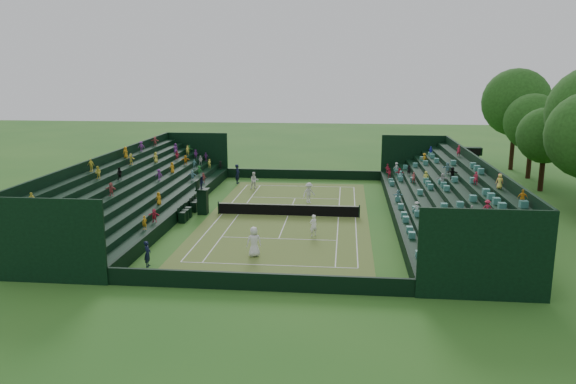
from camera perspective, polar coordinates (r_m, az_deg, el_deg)
name	(u,v)px	position (r m, az deg, el deg)	size (l,w,h in m)	color
ground	(288,216)	(45.91, 0.00, -2.44)	(160.00, 160.00, 0.00)	#255F1E
court_surface	(288,216)	(45.91, 0.00, -2.43)	(12.97, 26.77, 0.01)	#437A28
perimeter_wall_north	(303,174)	(61.25, 1.54, 1.81)	(17.17, 0.20, 1.00)	black
perimeter_wall_south	(258,282)	(30.77, -3.11, -9.09)	(17.17, 0.20, 1.00)	black
perimeter_wall_east	(393,213)	(45.72, 10.64, -2.07)	(0.20, 31.77, 1.00)	black
perimeter_wall_west	(187,207)	(47.40, -10.26, -1.54)	(0.20, 31.77, 1.00)	black
north_grandstand	(447,201)	(46.02, 15.89, -0.90)	(6.60, 32.00, 4.90)	black
south_grandstand	(137,194)	(48.49, -15.06, -0.19)	(6.60, 32.00, 4.90)	black
tennis_net	(288,210)	(45.78, 0.00, -1.80)	(11.67, 0.10, 1.06)	black
scoreboard_tower	(472,153)	(62.16, 18.14, 3.82)	(2.00, 1.00, 3.70)	black
tree_row	(559,119)	(58.56, 25.84, 6.68)	(9.70, 37.38, 12.15)	black
umpire_chair	(203,198)	(46.72, -8.68, -0.61)	(1.01, 1.01, 3.17)	black
courtside_chairs	(191,209)	(46.87, -9.85, -1.73)	(0.56, 5.53, 1.22)	black
player_near_west	(254,242)	(35.97, -3.47, -5.07)	(0.96, 0.62, 1.96)	white
player_near_east	(313,225)	(40.23, 2.59, -3.41)	(0.59, 0.39, 1.61)	white
player_far_west	(254,181)	(56.03, -3.44, 1.17)	(0.84, 0.66, 1.73)	white
player_far_east	(309,193)	(50.16, 2.14, -0.08)	(1.19, 0.69, 1.85)	white
line_judge_north	(238,174)	(58.89, -5.14, 1.84)	(0.74, 0.48, 2.02)	black
line_judge_south	(147,254)	(35.23, -14.09, -6.11)	(0.59, 0.38, 1.61)	black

